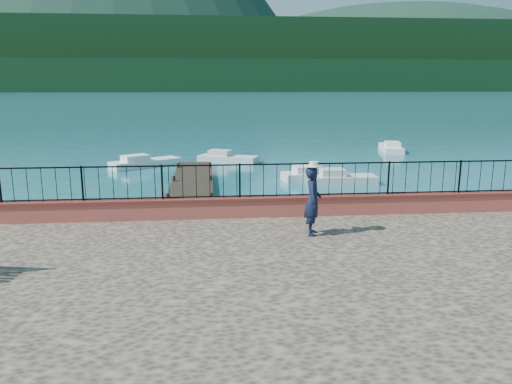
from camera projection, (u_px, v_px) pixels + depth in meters
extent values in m
plane|color=#19596B|center=(264.00, 311.00, 11.21)|extent=(2000.00, 2000.00, 0.00)
cube|color=#B34E40|center=(250.00, 207.00, 14.48)|extent=(28.00, 0.46, 0.58)
cube|color=black|center=(250.00, 181.00, 14.32)|extent=(27.00, 0.05, 0.95)
cube|color=#2D231C|center=(191.00, 192.00, 22.65)|extent=(2.00, 16.00, 0.30)
cube|color=black|center=(209.00, 76.00, 300.96)|extent=(900.00, 60.00, 18.00)
cube|color=black|center=(208.00, 59.00, 356.51)|extent=(900.00, 120.00, 44.00)
ellipsoid|color=#142D23|center=(399.00, 87.00, 576.36)|extent=(448.00, 384.00, 180.00)
imported|color=black|center=(313.00, 201.00, 12.65)|extent=(0.54, 0.71, 1.77)
cylinder|color=white|center=(314.00, 164.00, 12.45)|extent=(0.44, 0.44, 0.12)
cube|color=silver|center=(86.00, 220.00, 17.16)|extent=(4.26, 2.54, 0.80)
cube|color=silver|center=(342.00, 176.00, 25.21)|extent=(3.43, 1.38, 0.80)
cube|color=silver|center=(314.00, 173.00, 26.20)|extent=(3.48, 1.78, 0.80)
cube|color=white|center=(145.00, 160.00, 30.39)|extent=(4.32, 3.50, 0.80)
cube|color=silver|center=(228.00, 156.00, 32.05)|extent=(4.00, 2.64, 0.80)
cube|color=white|center=(391.00, 146.00, 37.29)|extent=(2.10, 4.28, 0.80)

